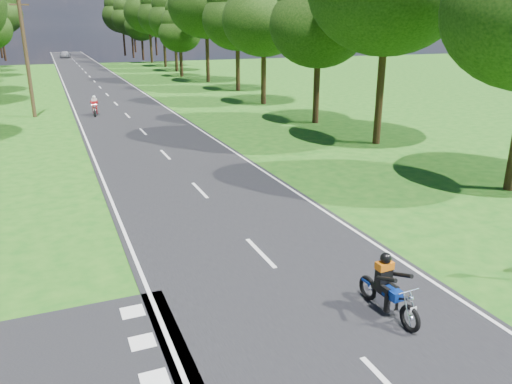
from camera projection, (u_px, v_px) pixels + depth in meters
name	position (u px, v px, depth m)	size (l,w,h in m)	color
ground	(292.00, 286.00, 12.16)	(160.00, 160.00, 0.00)	#165012
main_road	(94.00, 82.00, 55.97)	(7.00, 140.00, 0.02)	black
road_markings	(95.00, 83.00, 54.28)	(7.40, 140.00, 0.01)	silver
treeline	(92.00, 6.00, 62.69)	(40.00, 115.35, 14.78)	black
telegraph_pole	(26.00, 56.00, 33.23)	(1.20, 0.26, 8.00)	#382616
rider_near_blue	(389.00, 286.00, 10.74)	(0.56, 1.68, 1.40)	#0D3095
rider_far_red	(95.00, 106.00, 34.79)	(0.55, 1.64, 1.37)	#A3170C
distant_car	(65.00, 54.00, 95.72)	(1.62, 4.03, 1.37)	#AAADB1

